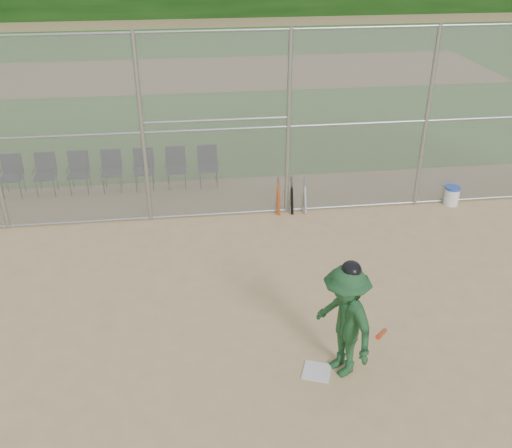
{
  "coord_description": "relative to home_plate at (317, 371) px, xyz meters",
  "views": [
    {
      "loc": [
        -1.11,
        -6.22,
        5.87
      ],
      "look_at": [
        0.0,
        2.5,
        1.1
      ],
      "focal_mm": 40.0,
      "sensor_mm": 36.0,
      "label": 1
    }
  ],
  "objects": [
    {
      "name": "ground",
      "position": [
        -0.56,
        0.1,
        -0.01
      ],
      "size": [
        100.0,
        100.0,
        0.0
      ],
      "primitive_type": "plane",
      "color": "tan",
      "rests_on": "ground"
    },
    {
      "name": "grass_strip",
      "position": [
        -0.56,
        18.1,
        -0.0
      ],
      "size": [
        100.0,
        100.0,
        0.0
      ],
      "primitive_type": "plane",
      "color": "#29681F",
      "rests_on": "ground"
    },
    {
      "name": "dirt_patch_far",
      "position": [
        -0.56,
        18.1,
        -0.0
      ],
      "size": [
        24.0,
        24.0,
        0.0
      ],
      "primitive_type": "plane",
      "color": "tan",
      "rests_on": "ground"
    },
    {
      "name": "backstop_fence",
      "position": [
        -0.56,
        5.1,
        2.06
      ],
      "size": [
        16.09,
        0.09,
        4.0
      ],
      "color": "gray",
      "rests_on": "ground"
    },
    {
      "name": "home_plate",
      "position": [
        0.0,
        0.0,
        0.0
      ],
      "size": [
        0.51,
        0.51,
        0.02
      ],
      "primitive_type": "cube",
      "rotation": [
        0.0,
        0.0,
        -0.37
      ],
      "color": "silver",
      "rests_on": "ground"
    },
    {
      "name": "batter_at_plate",
      "position": [
        0.35,
        0.01,
        0.89
      ],
      "size": [
        1.13,
        1.4,
        1.85
      ],
      "color": "#1D4825",
      "rests_on": "ground"
    },
    {
      "name": "water_cooler",
      "position": [
        4.26,
        4.99,
        0.21
      ],
      "size": [
        0.35,
        0.35,
        0.44
      ],
      "color": "white",
      "rests_on": "ground"
    },
    {
      "name": "spare_bats",
      "position": [
        0.55,
        5.06,
        0.41
      ],
      "size": [
        0.66,
        0.33,
        0.84
      ],
      "color": "#D84C14",
      "rests_on": "ground"
    },
    {
      "name": "chair_0",
      "position": [
        -5.81,
        6.77,
        0.47
      ],
      "size": [
        0.54,
        0.52,
        0.96
      ],
      "primitive_type": null,
      "color": "#0E1A35",
      "rests_on": "ground"
    },
    {
      "name": "chair_1",
      "position": [
        -5.05,
        6.77,
        0.47
      ],
      "size": [
        0.54,
        0.52,
        0.96
      ],
      "primitive_type": null,
      "color": "#0E1A35",
      "rests_on": "ground"
    },
    {
      "name": "chair_2",
      "position": [
        -4.28,
        6.77,
        0.47
      ],
      "size": [
        0.54,
        0.52,
        0.96
      ],
      "primitive_type": null,
      "color": "#0E1A35",
      "rests_on": "ground"
    },
    {
      "name": "chair_3",
      "position": [
        -3.51,
        6.77,
        0.47
      ],
      "size": [
        0.54,
        0.52,
        0.96
      ],
      "primitive_type": null,
      "color": "#0E1A35",
      "rests_on": "ground"
    },
    {
      "name": "chair_4",
      "position": [
        -2.75,
        6.77,
        0.47
      ],
      "size": [
        0.54,
        0.52,
        0.96
      ],
      "primitive_type": null,
      "color": "#0E1A35",
      "rests_on": "ground"
    },
    {
      "name": "chair_5",
      "position": [
        -1.98,
        6.77,
        0.47
      ],
      "size": [
        0.54,
        0.52,
        0.96
      ],
      "primitive_type": null,
      "color": "#0E1A35",
      "rests_on": "ground"
    },
    {
      "name": "chair_6",
      "position": [
        -1.21,
        6.77,
        0.47
      ],
      "size": [
        0.54,
        0.52,
        0.96
      ],
      "primitive_type": null,
      "color": "#0E1A35",
      "rests_on": "ground"
    }
  ]
}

